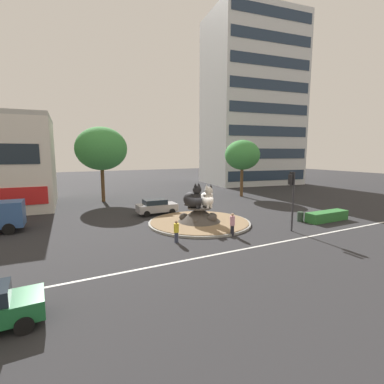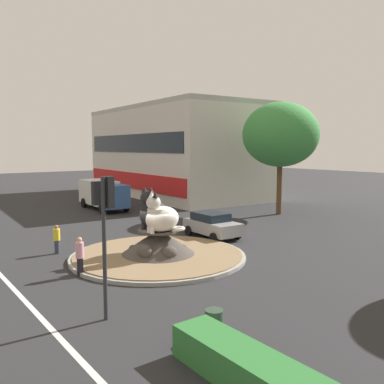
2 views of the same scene
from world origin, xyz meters
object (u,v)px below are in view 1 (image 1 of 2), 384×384
(cat_statue_black, at_px, (193,199))
(litter_bin, at_px, (300,217))
(broadleaf_tree_behind_island, at_px, (101,149))
(pedestrian_yellow_shirt, at_px, (176,231))
(office_tower, at_px, (252,103))
(second_tree_near_tower, at_px, (242,155))
(traffic_light_mast, at_px, (292,188))
(cat_statue_white, at_px, (207,199))
(sedan_on_far_lane, at_px, (156,206))
(pedestrian_pink_shirt, at_px, (232,224))

(cat_statue_black, relative_size, litter_bin, 2.78)
(broadleaf_tree_behind_island, distance_m, pedestrian_yellow_shirt, 20.94)
(cat_statue_black, xyz_separation_m, office_tower, (26.73, 25.58, 14.20))
(second_tree_near_tower, bearing_deg, office_tower, 48.01)
(litter_bin, bearing_deg, traffic_light_mast, -149.78)
(cat_statue_black, height_order, traffic_light_mast, traffic_light_mast)
(office_tower, bearing_deg, cat_statue_white, -127.02)
(cat_statue_black, bearing_deg, litter_bin, 47.47)
(broadleaf_tree_behind_island, distance_m, sedan_on_far_lane, 12.65)
(cat_statue_white, relative_size, sedan_on_far_lane, 0.51)
(office_tower, xyz_separation_m, pedestrian_pink_shirt, (-25.70, -30.10, -15.60))
(traffic_light_mast, xyz_separation_m, office_tower, (20.69, 31.17, 12.99))
(litter_bin, bearing_deg, cat_statue_black, 158.82)
(broadleaf_tree_behind_island, bearing_deg, office_tower, 16.84)
(traffic_light_mast, distance_m, office_tower, 39.60)
(cat_statue_black, relative_size, traffic_light_mast, 0.52)
(pedestrian_pink_shirt, bearing_deg, second_tree_near_tower, -128.31)
(broadleaf_tree_behind_island, bearing_deg, pedestrian_pink_shirt, -73.41)
(sedan_on_far_lane, bearing_deg, pedestrian_pink_shirt, -73.58)
(second_tree_near_tower, distance_m, pedestrian_yellow_shirt, 23.56)
(cat_statue_black, height_order, second_tree_near_tower, second_tree_near_tower)
(cat_statue_white, height_order, litter_bin, cat_statue_white)
(cat_statue_black, height_order, cat_statue_white, cat_statue_black)
(traffic_light_mast, height_order, pedestrian_pink_shirt, traffic_light_mast)
(traffic_light_mast, distance_m, broadleaf_tree_behind_island, 24.46)
(cat_statue_black, bearing_deg, pedestrian_yellow_shirt, -62.12)
(traffic_light_mast, height_order, sedan_on_far_lane, traffic_light_mast)
(cat_statue_black, bearing_deg, pedestrian_pink_shirt, -8.53)
(pedestrian_yellow_shirt, bearing_deg, second_tree_near_tower, 131.11)
(cat_statue_black, bearing_deg, sedan_on_far_lane, 174.51)
(traffic_light_mast, bearing_deg, litter_bin, -64.27)
(second_tree_near_tower, bearing_deg, sedan_on_far_lane, -159.36)
(traffic_light_mast, distance_m, second_tree_near_tower, 18.62)
(pedestrian_pink_shirt, height_order, sedan_on_far_lane, pedestrian_pink_shirt)
(traffic_light_mast, height_order, office_tower, office_tower)
(traffic_light_mast, relative_size, pedestrian_pink_shirt, 2.71)
(broadleaf_tree_behind_island, xyz_separation_m, pedestrian_pink_shirt, (6.10, -20.48, -5.93))
(sedan_on_far_lane, height_order, litter_bin, sedan_on_far_lane)
(office_tower, distance_m, pedestrian_pink_shirt, 42.55)
(office_tower, relative_size, broadleaf_tree_behind_island, 3.43)
(cat_statue_white, height_order, sedan_on_far_lane, cat_statue_white)
(broadleaf_tree_behind_island, height_order, pedestrian_yellow_shirt, broadleaf_tree_behind_island)
(broadleaf_tree_behind_island, relative_size, second_tree_near_tower, 1.18)
(cat_statue_black, distance_m, traffic_light_mast, 8.32)
(cat_statue_black, height_order, sedan_on_far_lane, cat_statue_black)
(broadleaf_tree_behind_island, xyz_separation_m, sedan_on_far_lane, (3.53, -10.54, -6.04))
(second_tree_near_tower, bearing_deg, litter_bin, -106.46)
(traffic_light_mast, relative_size, second_tree_near_tower, 0.59)
(cat_statue_white, height_order, office_tower, office_tower)
(broadleaf_tree_behind_island, relative_size, pedestrian_pink_shirt, 5.40)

